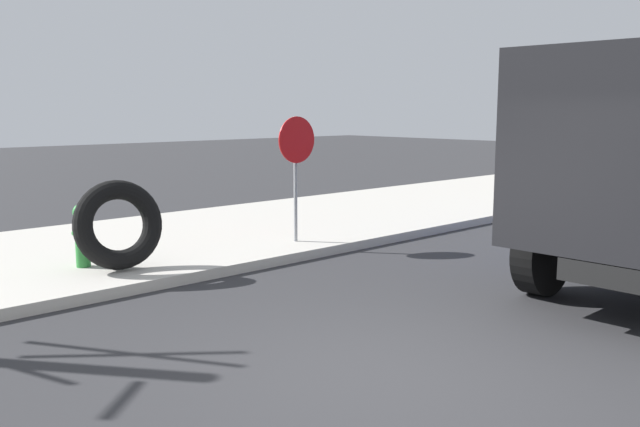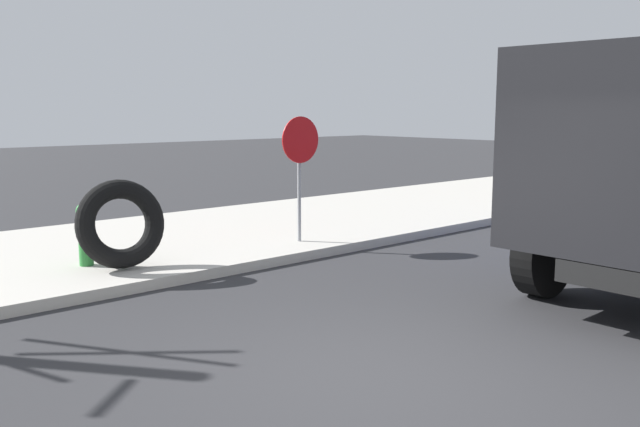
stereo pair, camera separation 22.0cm
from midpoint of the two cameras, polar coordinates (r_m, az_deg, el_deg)
ground_plane at (r=6.15m, az=6.49°, el=-13.62°), size 80.00×80.00×0.00m
sidewalk_curb at (r=11.35m, az=-18.71°, el=-3.20°), size 36.00×5.00×0.15m
fire_hydrant at (r=10.03m, az=-18.55°, el=-1.52°), size 0.23×0.51×0.89m
loose_tire at (r=9.66m, az=-15.80°, el=-0.86°), size 1.28×0.62×1.26m
stop_sign at (r=11.16m, az=-1.13°, el=4.90°), size 0.76×0.08×2.07m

